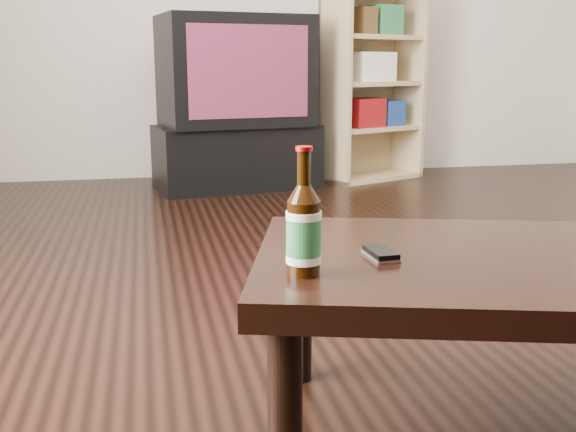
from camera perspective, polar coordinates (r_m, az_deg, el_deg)
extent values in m
cube|color=black|center=(2.33, 16.13, -8.14)|extent=(5.00, 6.00, 0.01)
cube|color=black|center=(4.45, -4.37, 5.02)|extent=(1.10, 0.68, 0.41)
cube|color=black|center=(4.41, -4.50, 12.12)|extent=(1.00, 0.72, 0.69)
cube|color=#B32B07|center=(4.14, -3.28, 12.09)|extent=(0.75, 0.13, 0.55)
cube|color=#9F8754|center=(4.57, 3.95, 11.06)|extent=(0.16, 0.31, 1.34)
cube|color=#9F8754|center=(5.03, 10.16, 11.06)|extent=(0.16, 0.31, 1.34)
cube|color=#9F8754|center=(4.86, 6.99, 3.35)|extent=(0.79, 0.59, 0.03)
cube|color=#9F8754|center=(4.91, 6.01, 11.14)|extent=(0.67, 0.31, 1.34)
cube|color=#9F8754|center=(4.81, 7.10, 7.40)|extent=(0.72, 0.53, 0.03)
cube|color=#9F8754|center=(4.80, 7.21, 11.07)|extent=(0.72, 0.53, 0.03)
cube|color=#9F8754|center=(4.80, 7.31, 14.76)|extent=(0.72, 0.53, 0.03)
cube|color=maroon|center=(4.72, 6.38, 8.69)|extent=(0.31, 0.29, 0.20)
cube|color=navy|center=(4.87, 8.39, 8.64)|extent=(0.23, 0.25, 0.17)
cube|color=white|center=(4.74, 6.95, 12.43)|extent=(0.36, 0.31, 0.20)
cube|color=#2A7341|center=(4.82, 8.00, 16.08)|extent=(0.27, 0.27, 0.20)
cube|color=#4C3419|center=(4.69, 6.18, 16.09)|extent=(0.19, 0.24, 0.17)
cube|color=black|center=(1.50, 19.33, -4.20)|extent=(1.25, 0.93, 0.06)
cylinder|color=black|center=(1.30, -0.25, -16.21)|extent=(0.08, 0.08, 0.36)
cylinder|color=black|center=(1.75, 0.98, -8.22)|extent=(0.08, 0.08, 0.36)
cylinder|color=black|center=(1.26, 1.33, -1.90)|extent=(0.08, 0.08, 0.14)
cylinder|color=#24652F|center=(1.26, 1.33, -1.78)|extent=(0.08, 0.08, 0.09)
cylinder|color=beige|center=(1.25, 1.34, 0.10)|extent=(0.08, 0.08, 0.01)
cylinder|color=beige|center=(1.28, 1.32, -3.63)|extent=(0.08, 0.08, 0.01)
cone|color=black|center=(1.25, 1.35, 1.94)|extent=(0.08, 0.08, 0.03)
cylinder|color=black|center=(1.24, 1.36, 4.09)|extent=(0.03, 0.03, 0.06)
cylinder|color=#9B0A0A|center=(1.23, 1.37, 5.73)|extent=(0.04, 0.04, 0.01)
cube|color=silver|center=(1.41, 7.85, -3.37)|extent=(0.05, 0.10, 0.01)
cube|color=black|center=(1.40, 7.86, -3.09)|extent=(0.05, 0.09, 0.01)
cylinder|color=silver|center=(1.38, 8.31, -3.17)|extent=(0.02, 0.02, 0.00)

